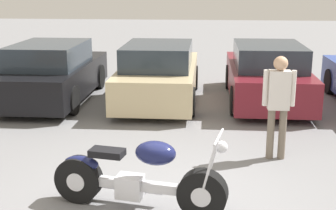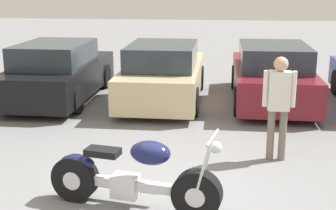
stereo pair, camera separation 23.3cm
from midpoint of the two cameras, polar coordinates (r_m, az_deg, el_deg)
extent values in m
plane|color=slate|center=(6.32, -1.72, -11.97)|extent=(60.00, 60.00, 0.00)
cylinder|color=black|center=(5.88, 3.07, -10.78)|extent=(0.65, 0.31, 0.62)
cylinder|color=silver|center=(5.88, 3.07, -10.78)|extent=(0.29, 0.26, 0.25)
cylinder|color=black|center=(6.40, -11.85, -8.86)|extent=(0.65, 0.31, 0.62)
cylinder|color=silver|center=(6.40, -11.85, -8.86)|extent=(0.29, 0.26, 0.25)
cube|color=silver|center=(6.09, -4.74, -9.72)|extent=(1.27, 0.34, 0.12)
cube|color=silver|center=(6.14, -5.76, -9.85)|extent=(0.38, 0.30, 0.30)
ellipsoid|color=#191E4C|center=(5.84, -2.68, -5.88)|extent=(0.58, 0.44, 0.30)
cube|color=black|center=(6.08, -8.54, -5.77)|extent=(0.48, 0.32, 0.09)
ellipsoid|color=#191E4C|center=(6.29, -11.56, -6.97)|extent=(0.51, 0.28, 0.20)
cylinder|color=silver|center=(5.63, 3.83, -7.78)|extent=(0.22, 0.07, 0.77)
cylinder|color=silver|center=(5.79, 4.19, -7.11)|extent=(0.22, 0.07, 0.77)
cylinder|color=silver|center=(5.56, 5.00, -3.92)|extent=(0.14, 0.62, 0.03)
sphere|color=silver|center=(5.60, 5.37, -5.11)|extent=(0.15, 0.15, 0.15)
cylinder|color=silver|center=(6.37, -7.26, -9.85)|extent=(1.27, 0.31, 0.08)
cube|color=black|center=(11.90, -14.25, 3.15)|extent=(1.74, 4.24, 0.73)
cube|color=#28333D|center=(11.55, -14.85, 5.97)|extent=(1.54, 2.20, 0.54)
cylinder|color=black|center=(13.42, -15.70, 3.47)|extent=(0.20, 0.65, 0.65)
cylinder|color=black|center=(12.94, -8.93, 3.44)|extent=(0.20, 0.65, 0.65)
cylinder|color=black|center=(11.06, -20.34, 0.72)|extent=(0.20, 0.65, 0.65)
cylinder|color=black|center=(10.47, -12.26, 0.57)|extent=(0.20, 0.65, 0.65)
cube|color=#C6B284|center=(11.42, -1.67, 3.12)|extent=(1.74, 4.24, 0.73)
cube|color=#28333D|center=(11.05, -1.84, 6.07)|extent=(1.54, 2.20, 0.54)
cylinder|color=black|center=(12.84, -4.62, 3.49)|extent=(0.20, 0.65, 0.65)
cylinder|color=black|center=(12.68, 2.66, 3.37)|extent=(0.20, 0.65, 0.65)
cylinder|color=black|center=(10.32, -6.96, 0.59)|extent=(0.20, 0.65, 0.65)
cylinder|color=black|center=(10.12, 2.08, 0.41)|extent=(0.20, 0.65, 0.65)
cube|color=maroon|center=(11.59, 11.29, 3.01)|extent=(1.74, 4.24, 0.73)
cube|color=#28333D|center=(11.23, 11.60, 5.92)|extent=(1.54, 2.20, 0.54)
cylinder|color=black|center=(12.85, 7.01, 3.43)|extent=(0.20, 0.65, 0.65)
cylinder|color=black|center=(13.02, 14.19, 3.23)|extent=(0.20, 0.65, 0.65)
cylinder|color=black|center=(10.29, 7.52, 0.53)|extent=(0.20, 0.65, 0.65)
cylinder|color=black|center=(10.50, 16.41, 0.33)|extent=(0.20, 0.65, 0.65)
cylinder|color=black|center=(12.85, 18.71, 2.75)|extent=(0.20, 0.65, 0.65)
cylinder|color=#726656|center=(7.85, 11.56, -3.47)|extent=(0.12, 0.12, 0.85)
cylinder|color=#726656|center=(7.87, 12.93, -3.49)|extent=(0.12, 0.12, 0.85)
cube|color=silver|center=(7.66, 12.55, 1.79)|extent=(0.34, 0.20, 0.64)
cylinder|color=silver|center=(7.63, 10.92, 2.06)|extent=(0.08, 0.08, 0.58)
cylinder|color=silver|center=(7.69, 14.18, 1.98)|extent=(0.08, 0.08, 0.58)
sphere|color=tan|center=(7.58, 12.73, 4.97)|extent=(0.23, 0.23, 0.23)
camera|label=1|loc=(0.12, -90.86, -0.23)|focal=50.00mm
camera|label=2|loc=(0.12, 89.14, 0.23)|focal=50.00mm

